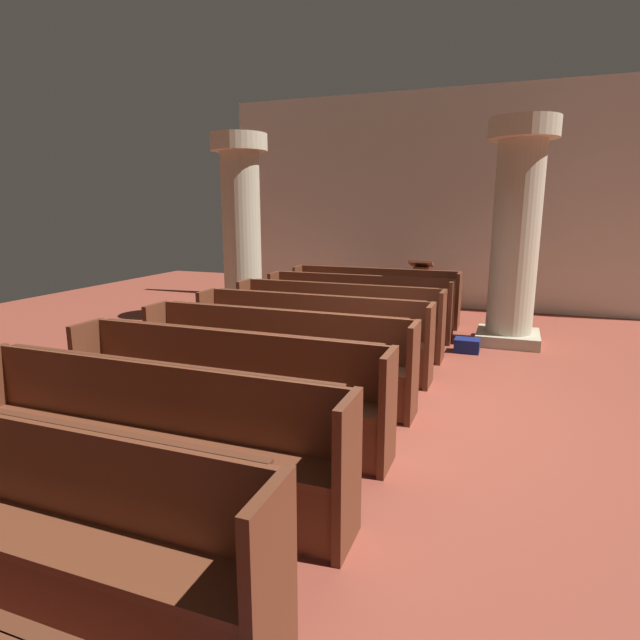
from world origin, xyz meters
name	(u,v)px	position (x,y,z in m)	size (l,w,h in m)	color
ground_plane	(382,402)	(0.00, 0.00, 0.00)	(19.20, 19.20, 0.00)	brown
back_wall	(454,202)	(0.00, 6.08, 2.25)	(10.00, 0.16, 4.50)	beige
pew_row_0	(374,294)	(-1.16, 4.04, 0.54)	(3.15, 0.47, 1.00)	brown
pew_row_1	(358,304)	(-1.16, 2.95, 0.54)	(3.15, 0.46, 1.00)	brown
pew_row_2	(337,316)	(-1.16, 1.85, 0.54)	(3.15, 0.46, 1.00)	brown
pew_row_3	(311,332)	(-1.16, 0.76, 0.54)	(3.15, 0.46, 1.00)	brown
pew_row_4	(275,354)	(-1.16, -0.33, 0.54)	(3.15, 0.46, 1.00)	brown
pew_row_5	(224,384)	(-1.16, -1.42, 0.54)	(3.15, 0.47, 1.00)	brown
pew_row_6	(146,431)	(-1.16, -2.51, 0.54)	(3.15, 0.46, 1.00)	brown
pew_row_7	(10,513)	(-1.16, -3.60, 0.54)	(3.15, 0.46, 1.00)	brown
pillar_aisle_side	(516,230)	(1.26, 3.26, 1.78)	(1.02, 1.02, 3.42)	tan
pillar_far_side	(242,227)	(-3.52, 3.28, 1.78)	(1.02, 1.02, 3.42)	tan
lectern	(420,291)	(-0.50, 5.23, 0.45)	(0.48, 0.45, 1.08)	brown
kneeler_box_navy	(467,345)	(0.70, 2.46, 0.10)	(0.36, 0.28, 0.20)	navy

